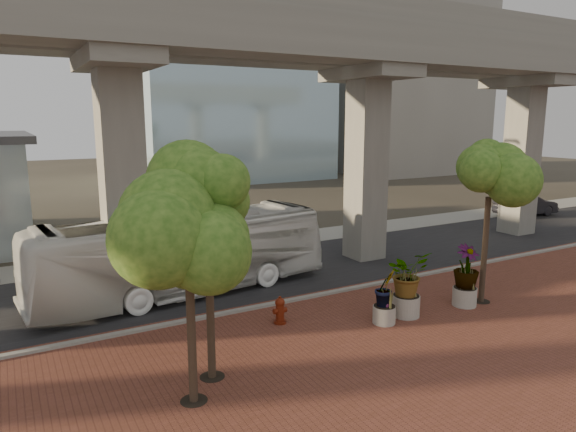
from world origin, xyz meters
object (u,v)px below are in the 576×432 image
parked_car (526,205)px  fire_hydrant (280,310)px  transit_bus (184,254)px  planter_front (407,277)px

parked_car → fire_hydrant: parked_car is taller
parked_car → fire_hydrant: size_ratio=4.99×
transit_bus → fire_hydrant: transit_bus is taller
transit_bus → fire_hydrant: size_ratio=12.49×
fire_hydrant → planter_front: (4.34, -1.63, 1.01)m
fire_hydrant → planter_front: planter_front is taller
fire_hydrant → parked_car: bearing=19.6°
transit_bus → planter_front: (6.25, -6.39, -0.17)m
parked_car → fire_hydrant: (-25.61, -9.13, -0.27)m
transit_bus → planter_front: size_ratio=5.03×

